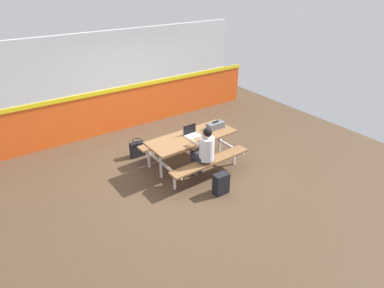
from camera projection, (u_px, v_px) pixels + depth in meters
name	position (u px, v px, depth m)	size (l,w,h in m)	color
ground_plane	(177.00, 171.00, 7.04)	(10.00, 10.00, 0.02)	#4C3826
accent_backdrop	(122.00, 84.00, 8.40)	(8.00, 0.14, 2.60)	#E55119
picnic_table_main	(192.00, 143.00, 6.96)	(1.99, 1.62, 0.74)	brown
student_nearer	(204.00, 149.00, 6.45)	(0.37, 0.53, 1.21)	#2D2D38
laptop_silver	(191.00, 133.00, 6.89)	(0.33, 0.23, 0.22)	silver
toolbox_grey	(216.00, 125.00, 7.19)	(0.40, 0.18, 0.18)	#595B60
backpack_dark	(221.00, 184.00, 6.25)	(0.30, 0.22, 0.44)	black
tote_bag_bright	(137.00, 149.00, 7.52)	(0.34, 0.21, 0.43)	black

